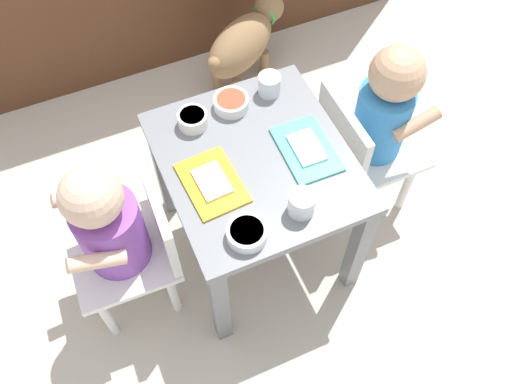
% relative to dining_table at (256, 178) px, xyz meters
% --- Properties ---
extents(ground_plane, '(7.00, 7.00, 0.00)m').
position_rel_dining_table_xyz_m(ground_plane, '(0.00, 0.00, -0.38)').
color(ground_plane, beige).
extents(dining_table, '(0.49, 0.55, 0.47)m').
position_rel_dining_table_xyz_m(dining_table, '(0.00, 0.00, 0.00)').
color(dining_table, slate).
rests_on(dining_table, ground).
extents(seated_child_left, '(0.29, 0.29, 0.64)m').
position_rel_dining_table_xyz_m(seated_child_left, '(-0.41, -0.01, 0.03)').
color(seated_child_left, white).
rests_on(seated_child_left, ground).
extents(seated_child_right, '(0.28, 0.28, 0.66)m').
position_rel_dining_table_xyz_m(seated_child_right, '(0.41, 0.03, 0.04)').
color(seated_child_right, white).
rests_on(seated_child_right, ground).
extents(dog, '(0.42, 0.32, 0.30)m').
position_rel_dining_table_xyz_m(dog, '(0.26, 0.71, -0.18)').
color(dog, olive).
rests_on(dog, ground).
extents(food_tray_left, '(0.15, 0.20, 0.02)m').
position_rel_dining_table_xyz_m(food_tray_left, '(-0.14, -0.03, 0.10)').
color(food_tray_left, gold).
rests_on(food_tray_left, dining_table).
extents(food_tray_right, '(0.14, 0.21, 0.02)m').
position_rel_dining_table_xyz_m(food_tray_right, '(0.14, -0.03, 0.10)').
color(food_tray_right, '#4CC6BC').
rests_on(food_tray_right, dining_table).
extents(water_cup_left, '(0.07, 0.07, 0.06)m').
position_rel_dining_table_xyz_m(water_cup_left, '(0.13, 0.20, 0.12)').
color(water_cup_left, white).
rests_on(water_cup_left, dining_table).
extents(water_cup_right, '(0.07, 0.07, 0.07)m').
position_rel_dining_table_xyz_m(water_cup_right, '(0.04, -0.19, 0.12)').
color(water_cup_right, white).
rests_on(water_cup_right, dining_table).
extents(veggie_bowl_near, '(0.10, 0.10, 0.03)m').
position_rel_dining_table_xyz_m(veggie_bowl_near, '(0.01, 0.19, 0.11)').
color(veggie_bowl_near, white).
rests_on(veggie_bowl_near, dining_table).
extents(cereal_bowl_left_side, '(0.10, 0.10, 0.03)m').
position_rel_dining_table_xyz_m(cereal_bowl_left_side, '(-0.11, -0.21, 0.11)').
color(cereal_bowl_left_side, white).
rests_on(cereal_bowl_left_side, dining_table).
extents(veggie_bowl_far, '(0.08, 0.08, 0.04)m').
position_rel_dining_table_xyz_m(veggie_bowl_far, '(-0.11, 0.18, 0.11)').
color(veggie_bowl_far, white).
rests_on(veggie_bowl_far, dining_table).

